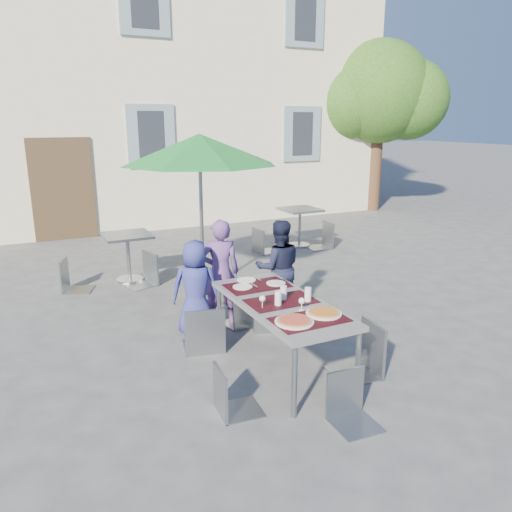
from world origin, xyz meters
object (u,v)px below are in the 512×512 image
chair_5 (352,370)px  bg_chair_l_0 (69,256)px  pizza_near_right (324,313)px  chair_4 (365,319)px  cafe_table_0 (128,248)px  chair_2 (269,290)px  patio_umbrella (200,151)px  pizza_near_left (294,321)px  child_1 (220,272)px  chair_0 (203,301)px  dining_table (281,306)px  bg_chair_r_0 (144,250)px  chair_1 (243,288)px  chair_3 (230,364)px  child_2 (279,268)px  cafe_table_1 (300,220)px  child_0 (196,288)px  bg_chair_l_1 (262,225)px  bg_chair_r_1 (324,219)px

chair_5 → bg_chair_l_0: size_ratio=0.90×
pizza_near_right → bg_chair_l_0: 4.52m
chair_4 → cafe_table_0: bearing=109.7°
pizza_near_right → chair_2: (0.15, 1.42, -0.24)m
chair_5 → patio_umbrella: (0.03, 3.75, 1.63)m
pizza_near_left → chair_4: bearing=4.5°
child_1 → chair_0: bearing=70.1°
chair_5 → pizza_near_right: bearing=79.6°
dining_table → bg_chair_r_0: bg_chair_r_0 is taller
chair_2 → chair_0: bearing=-168.4°
chair_5 → cafe_table_0: (-0.86, 4.82, 0.06)m
pizza_near_left → bg_chair_l_0: 4.43m
chair_1 → dining_table: bearing=-95.2°
pizza_near_right → chair_3: bearing=-176.8°
child_2 → chair_4: size_ratio=1.26×
pizza_near_left → pizza_near_right: 0.36m
chair_2 → chair_4: bearing=-75.1°
pizza_near_right → child_1: bearing=98.9°
bg_chair_r_0 → cafe_table_1: 3.68m
child_0 → child_2: 1.24m
chair_1 → chair_4: chair_4 is taller
bg_chair_r_0 → bg_chair_l_1: size_ratio=1.03×
bg_chair_r_0 → cafe_table_1: size_ratio=1.23×
cafe_table_1 → cafe_table_0: bearing=-168.0°
pizza_near_left → child_2: bearing=65.1°
patio_umbrella → dining_table: bearing=-92.3°
child_1 → patio_umbrella: 1.90m
bg_chair_r_1 → chair_4: bearing=-119.2°
pizza_near_left → chair_2: bearing=70.9°
pizza_near_left → cafe_table_1: cafe_table_1 is taller
chair_3 → chair_1: bearing=61.8°
bg_chair_r_0 → patio_umbrella: bearing=-48.0°
pizza_near_right → chair_0: bearing=122.4°
cafe_table_0 → dining_table: bearing=-78.0°
pizza_near_right → pizza_near_left: bearing=-171.8°
pizza_near_left → chair_3: chair_3 is taller
pizza_near_right → bg_chair_l_1: size_ratio=0.36×
child_0 → chair_2: 0.90m
cafe_table_1 → bg_chair_r_1: (0.38, -0.32, 0.04)m
chair_3 → bg_chair_l_0: (-0.88, 4.16, 0.06)m
chair_3 → cafe_table_0: chair_3 is taller
pizza_near_left → bg_chair_r_0: (-0.43, 3.95, -0.19)m
pizza_near_right → cafe_table_1: bearing=61.2°
chair_5 → cafe_table_0: size_ratio=1.08×
child_1 → bg_chair_r_1: child_1 is taller
chair_1 → chair_5: size_ratio=1.04×
child_1 → bg_chair_r_1: size_ratio=1.34×
chair_5 → cafe_table_1: bearing=63.1°
child_0 → chair_5: child_0 is taller
chair_1 → chair_4: bearing=-69.8°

